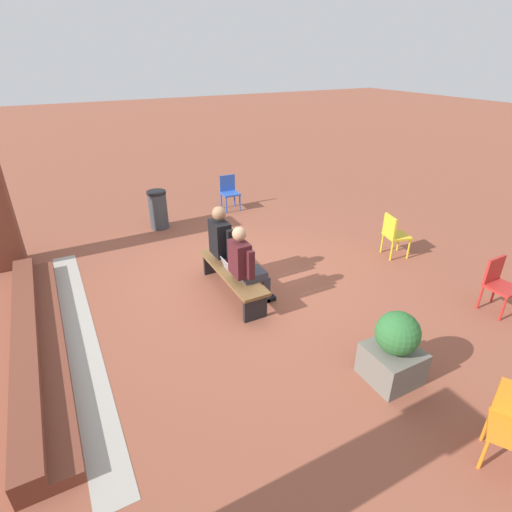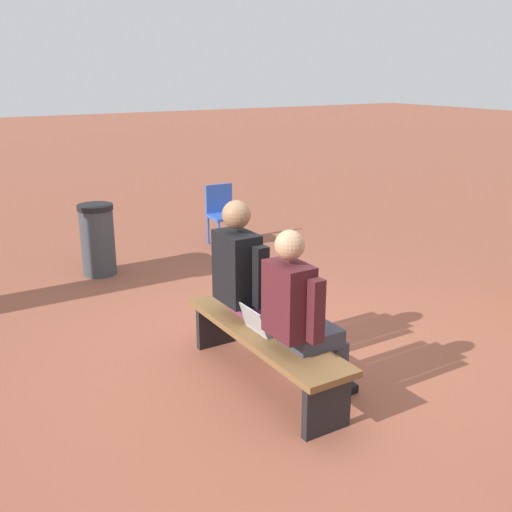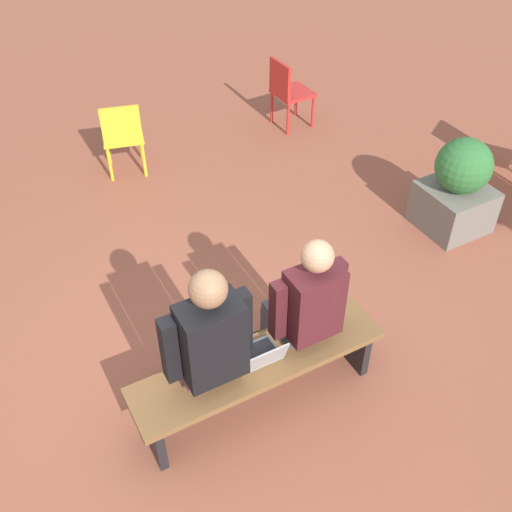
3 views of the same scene
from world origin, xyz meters
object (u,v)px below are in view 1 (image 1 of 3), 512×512
object	(u,v)px
laptop	(231,267)
litter_bin	(158,210)
person_student	(246,264)
bench	(232,275)
plastic_chair_mid_courtyard	(394,233)
plastic_chair_by_pillar	(229,190)
planter	(394,350)
person_adult	(227,244)
plastic_chair_far_right	(498,282)

from	to	relation	value
laptop	litter_bin	bearing A→B (deg)	4.94
person_student	laptop	bearing A→B (deg)	11.62
bench	plastic_chair_mid_courtyard	bearing A→B (deg)	-93.39
bench	plastic_chair_by_pillar	world-z (taller)	plastic_chair_by_pillar
laptop	plastic_chair_mid_courtyard	xyz separation A→B (m)	(-0.20, -3.32, -0.02)
person_student	plastic_chair_by_pillar	world-z (taller)	person_student
plastic_chair_by_pillar	litter_bin	xyz separation A→B (m)	(-0.38, 1.90, -0.05)
laptop	plastic_chair_by_pillar	distance (m)	4.00
plastic_chair_by_pillar	planter	world-z (taller)	planter
plastic_chair_mid_courtyard	planter	xyz separation A→B (m)	(-2.44, 2.41, -0.04)
person_adult	plastic_chair_by_pillar	world-z (taller)	person_adult
plastic_chair_by_pillar	laptop	bearing A→B (deg)	156.12
bench	litter_bin	distance (m)	3.29
person_adult	laptop	size ratio (longest dim) A/B	4.43
laptop	plastic_chair_far_right	bearing A→B (deg)	-123.77
bench	plastic_chair_by_pillar	distance (m)	4.00
plastic_chair_far_right	litter_bin	bearing A→B (deg)	33.54
plastic_chair_mid_courtyard	plastic_chair_far_right	world-z (taller)	same
plastic_chair_far_right	person_adult	bearing A→B (deg)	51.71
plastic_chair_mid_courtyard	person_student	bearing A→B (deg)	93.31
plastic_chair_mid_courtyard	plastic_chair_far_right	size ratio (longest dim) A/B	1.00
planter	litter_bin	world-z (taller)	planter
laptop	person_adult	bearing A→B (deg)	-13.68
plastic_chair_far_right	planter	world-z (taller)	planter
person_adult	plastic_chair_by_pillar	size ratio (longest dim) A/B	1.69
person_adult	plastic_chair_far_right	xyz separation A→B (m)	(-2.61, -3.31, -0.27)
plastic_chair_by_pillar	planter	distance (m)	6.34
person_adult	planter	distance (m)	3.11
plastic_chair_mid_courtyard	planter	world-z (taller)	planter
plastic_chair_far_right	litter_bin	size ratio (longest dim) A/B	0.98
plastic_chair_by_pillar	planter	bearing A→B (deg)	173.58
litter_bin	person_student	bearing A→B (deg)	-174.34
plastic_chair_far_right	plastic_chair_by_pillar	bearing A→B (deg)	16.64
bench	person_adult	size ratio (longest dim) A/B	1.27
laptop	plastic_chair_by_pillar	world-z (taller)	plastic_chair_by_pillar
person_student	laptop	world-z (taller)	person_student
laptop	planter	xyz separation A→B (m)	(-2.64, -0.91, -0.06)
plastic_chair_mid_courtyard	person_adult	bearing A→B (deg)	80.47
person_student	plastic_chair_by_pillar	distance (m)	4.34
plastic_chair_by_pillar	plastic_chair_far_right	bearing A→B (deg)	-163.36
person_adult	litter_bin	bearing A→B (deg)	7.13
laptop	plastic_chair_far_right	distance (m)	4.08
plastic_chair_mid_courtyard	planter	distance (m)	3.43
laptop	person_student	bearing A→B (deg)	-168.38
plastic_chair_by_pillar	plastic_chair_far_right	size ratio (longest dim) A/B	1.00
person_student	planter	bearing A→B (deg)	-159.69
plastic_chair_far_right	bench	bearing A→B (deg)	56.17
bench	person_adult	world-z (taller)	person_adult
person_adult	plastic_chair_by_pillar	distance (m)	3.66
person_student	litter_bin	distance (m)	3.69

